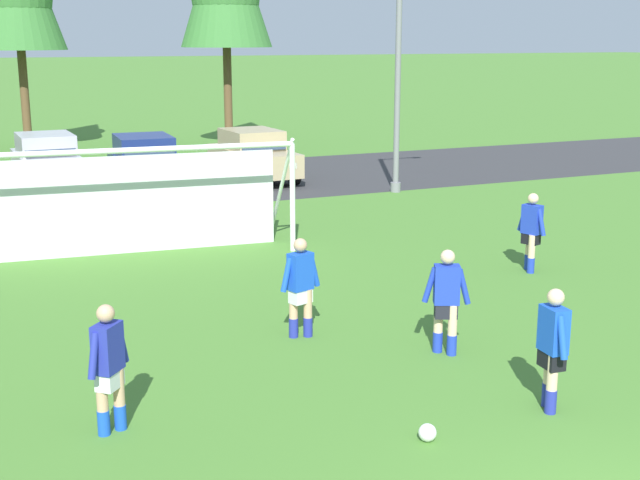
% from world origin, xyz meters
% --- Properties ---
extents(ground_plane, '(400.00, 400.00, 0.00)m').
position_xyz_m(ground_plane, '(0.00, 15.00, 0.00)').
color(ground_plane, '#477A2D').
extents(parking_lot_strip, '(52.00, 8.40, 0.01)m').
position_xyz_m(parking_lot_strip, '(0.00, 22.50, 0.00)').
color(parking_lot_strip, '#333335').
rests_on(parking_lot_strip, ground).
extents(soccer_ball, '(0.22, 0.22, 0.22)m').
position_xyz_m(soccer_ball, '(-0.73, 3.13, 0.11)').
color(soccer_ball, white).
rests_on(soccer_ball, ground).
extents(soccer_goal, '(7.57, 2.64, 2.57)m').
position_xyz_m(soccer_goal, '(-2.25, 13.60, 1.29)').
color(soccer_goal, white).
rests_on(soccer_goal, ground).
extents(player_striker_near, '(0.67, 0.46, 1.64)m').
position_xyz_m(player_striker_near, '(1.02, 5.56, 0.82)').
color(player_striker_near, beige).
rests_on(player_striker_near, ground).
extents(player_midfield_center, '(0.61, 0.55, 1.64)m').
position_xyz_m(player_midfield_center, '(-4.15, 4.92, 0.82)').
color(player_midfield_center, tan).
rests_on(player_midfield_center, ground).
extents(player_defender_far, '(0.35, 0.75, 1.64)m').
position_xyz_m(player_defender_far, '(5.16, 8.90, 0.82)').
color(player_defender_far, beige).
rests_on(player_defender_far, ground).
extents(player_winger_left, '(0.27, 0.73, 1.64)m').
position_xyz_m(player_winger_left, '(1.18, 3.27, 0.82)').
color(player_winger_left, beige).
rests_on(player_winger_left, ground).
extents(player_winger_right, '(0.75, 0.34, 1.64)m').
position_xyz_m(player_winger_right, '(-0.71, 7.14, 0.82)').
color(player_winger_right, tan).
rests_on(player_winger_right, ground).
extents(parked_car_slot_left, '(2.13, 4.25, 1.72)m').
position_xyz_m(parked_car_slot_left, '(-2.73, 23.47, 0.88)').
color(parked_car_slot_left, '#B2B2BC').
rests_on(parked_car_slot_left, ground).
extents(parked_car_slot_center_left, '(2.19, 4.28, 1.72)m').
position_xyz_m(parked_car_slot_center_left, '(0.04, 21.70, 0.88)').
color(parked_car_slot_center_left, navy).
rests_on(parked_car_slot_center_left, ground).
extents(parked_car_slot_center, '(2.19, 4.28, 1.72)m').
position_xyz_m(parked_car_slot_center, '(3.77, 22.02, 0.88)').
color(parked_car_slot_center, tan).
rests_on(parked_car_slot_center, ground).
extents(street_lamp, '(2.00, 0.32, 6.53)m').
position_xyz_m(street_lamp, '(7.33, 18.21, 3.40)').
color(street_lamp, slate).
rests_on(street_lamp, ground).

